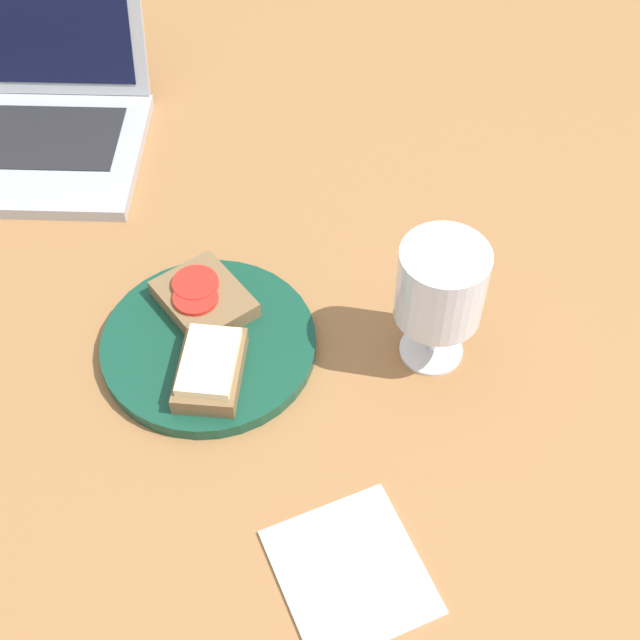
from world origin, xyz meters
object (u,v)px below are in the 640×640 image
at_px(sandwich_with_cheese, 210,368).
at_px(laptop, 12,102).
at_px(napkin, 350,572).
at_px(sandwich_with_tomato, 203,298).
at_px(plate, 209,344).
at_px(wine_glass, 441,289).

bearing_deg(sandwich_with_cheese, laptop, 126.73).
relative_size(laptop, napkin, 2.46).
bearing_deg(sandwich_with_tomato, laptop, 132.58).
relative_size(plate, sandwich_with_tomato, 1.78).
xyz_separation_m(plate, sandwich_with_tomato, (-0.01, 0.05, 0.02)).
bearing_deg(napkin, laptop, 126.50).
bearing_deg(wine_glass, laptop, 146.58).
bearing_deg(sandwich_with_tomato, plate, -78.37).
height_order(sandwich_with_cheese, laptop, laptop).
height_order(plate, wine_glass, wine_glass).
bearing_deg(napkin, sandwich_with_tomato, 119.06).
height_order(sandwich_with_tomato, sandwich_with_cheese, sandwich_with_cheese).
xyz_separation_m(sandwich_with_tomato, laptop, (-0.27, 0.30, 0.02)).
xyz_separation_m(wine_glass, napkin, (-0.08, -0.25, -0.10)).
bearing_deg(plate, sandwich_with_tomato, 101.63).
bearing_deg(laptop, napkin, -53.50).
distance_m(plate, laptop, 0.45).
distance_m(sandwich_with_cheese, napkin, 0.24).
bearing_deg(plate, napkin, -58.07).
distance_m(plate, sandwich_with_cheese, 0.05).
relative_size(sandwich_with_tomato, wine_glass, 0.85).
xyz_separation_m(plate, sandwich_with_cheese, (0.01, -0.05, 0.02)).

